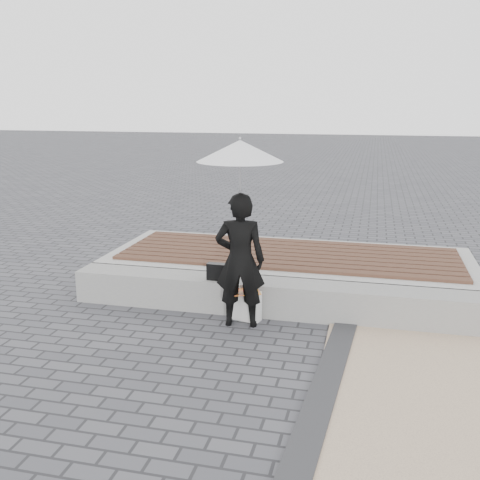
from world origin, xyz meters
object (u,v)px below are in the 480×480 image
at_px(woman, 240,260).
at_px(canvas_tote, 246,305).
at_px(parasol, 240,151).
at_px(handbag, 219,272).
at_px(seating_ledge, 273,297).

distance_m(woman, canvas_tote, 0.61).
bearing_deg(parasol, canvas_tote, 77.47).
height_order(parasol, handbag, parasol).
bearing_deg(woman, canvas_tote, -111.22).
bearing_deg(canvas_tote, woman, -87.51).
relative_size(handbag, canvas_tote, 0.81).
relative_size(woman, canvas_tote, 4.31).
distance_m(handbag, canvas_tote, 0.53).
distance_m(seating_ledge, handbag, 0.72).
bearing_deg(seating_ledge, parasol, -123.85).
bearing_deg(handbag, parasol, -44.35).
bearing_deg(canvas_tote, seating_ledge, 62.47).
height_order(woman, canvas_tote, woman).
bearing_deg(seating_ledge, canvas_tote, -132.55).
bearing_deg(handbag, canvas_tote, -25.32).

